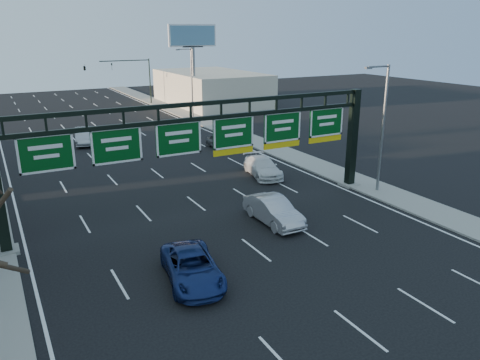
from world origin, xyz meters
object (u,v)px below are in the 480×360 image
car_blue_suv (192,267)px  car_white_wagon (263,167)px  sign_gantry (209,142)px  car_silver_sedan (273,210)px

car_blue_suv → car_white_wagon: (11.50, 12.63, 0.03)m
sign_gantry → car_blue_suv: size_ratio=4.88×
car_white_wagon → car_blue_suv: bearing=-121.0°
car_blue_suv → car_white_wagon: 17.08m
car_blue_suv → car_white_wagon: car_white_wagon is taller
sign_gantry → car_white_wagon: (7.10, 5.27, -3.90)m
car_silver_sedan → car_white_wagon: (4.44, 8.56, -0.06)m
sign_gantry → car_white_wagon: 9.66m
car_blue_suv → sign_gantry: bearing=69.4°
sign_gantry → car_silver_sedan: sign_gantry is taller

